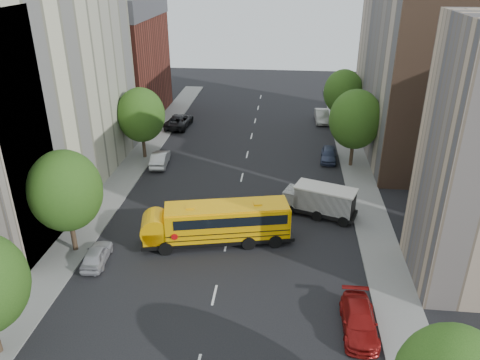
% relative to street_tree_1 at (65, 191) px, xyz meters
% --- Properties ---
extents(ground, '(120.00, 120.00, 0.00)m').
position_rel_street_tree_1_xyz_m(ground, '(11.00, 4.00, -4.95)').
color(ground, black).
rests_on(ground, ground).
extents(sidewalk_left, '(3.00, 80.00, 0.12)m').
position_rel_street_tree_1_xyz_m(sidewalk_left, '(-0.50, 9.00, -4.89)').
color(sidewalk_left, slate).
rests_on(sidewalk_left, ground).
extents(sidewalk_right, '(3.00, 80.00, 0.12)m').
position_rel_street_tree_1_xyz_m(sidewalk_right, '(22.50, 9.00, -4.89)').
color(sidewalk_right, slate).
rests_on(sidewalk_right, ground).
extents(lane_markings, '(0.15, 64.00, 0.01)m').
position_rel_street_tree_1_xyz_m(lane_markings, '(11.00, 14.00, -4.95)').
color(lane_markings, silver).
rests_on(lane_markings, ground).
extents(building_left_cream, '(10.00, 26.00, 20.00)m').
position_rel_street_tree_1_xyz_m(building_left_cream, '(-7.00, 10.00, 5.05)').
color(building_left_cream, beige).
rests_on(building_left_cream, ground).
extents(building_left_redbrick, '(10.00, 15.00, 13.00)m').
position_rel_street_tree_1_xyz_m(building_left_redbrick, '(-7.00, 32.00, 1.55)').
color(building_left_redbrick, maroon).
rests_on(building_left_redbrick, ground).
extents(building_right_far, '(10.00, 22.00, 18.00)m').
position_rel_street_tree_1_xyz_m(building_right_far, '(29.00, 24.00, 4.05)').
color(building_right_far, tan).
rests_on(building_right_far, ground).
extents(building_right_sidewall, '(10.10, 0.30, 18.00)m').
position_rel_street_tree_1_xyz_m(building_right_sidewall, '(29.00, 13.00, 4.05)').
color(building_right_sidewall, brown).
rests_on(building_right_sidewall, ground).
extents(street_tree_1, '(5.12, 5.12, 7.90)m').
position_rel_street_tree_1_xyz_m(street_tree_1, '(0.00, 0.00, 0.00)').
color(street_tree_1, '#38281C').
rests_on(street_tree_1, ground).
extents(street_tree_2, '(4.99, 4.99, 7.71)m').
position_rel_street_tree_1_xyz_m(street_tree_2, '(0.00, 18.00, -0.12)').
color(street_tree_2, '#38281C').
rests_on(street_tree_2, ground).
extents(street_tree_4, '(5.25, 5.25, 8.10)m').
position_rel_street_tree_1_xyz_m(street_tree_4, '(22.00, 18.00, 0.12)').
color(street_tree_4, '#38281C').
rests_on(street_tree_4, ground).
extents(street_tree_5, '(4.86, 4.86, 7.51)m').
position_rel_street_tree_1_xyz_m(street_tree_5, '(22.00, 30.00, -0.25)').
color(street_tree_5, '#38281C').
rests_on(street_tree_5, ground).
extents(school_bus, '(11.65, 4.99, 3.21)m').
position_rel_street_tree_1_xyz_m(school_bus, '(10.23, 2.20, -3.16)').
color(school_bus, black).
rests_on(school_bus, ground).
extents(safari_truck, '(6.55, 4.10, 2.65)m').
position_rel_street_tree_1_xyz_m(safari_truck, '(18.19, 7.22, -3.55)').
color(safari_truck, black).
rests_on(safari_truck, ground).
extents(parked_car_0, '(1.84, 3.91, 1.29)m').
position_rel_street_tree_1_xyz_m(parked_car_0, '(2.17, -1.29, -4.30)').
color(parked_car_0, '#ADACB3').
rests_on(parked_car_0, ground).
extents(parked_car_1, '(1.92, 4.54, 1.46)m').
position_rel_street_tree_1_xyz_m(parked_car_1, '(2.20, 16.18, -4.22)').
color(parked_car_1, silver).
rests_on(parked_car_1, ground).
extents(parked_car_2, '(3.04, 5.94, 1.61)m').
position_rel_street_tree_1_xyz_m(parked_car_2, '(1.47, 28.56, -4.15)').
color(parked_car_2, black).
rests_on(parked_car_2, ground).
extents(parked_car_3, '(1.97, 4.79, 1.39)m').
position_rel_street_tree_1_xyz_m(parked_car_3, '(19.80, -6.23, -4.26)').
color(parked_car_3, maroon).
rests_on(parked_car_3, ground).
extents(parked_car_4, '(2.02, 4.24, 1.40)m').
position_rel_street_tree_1_xyz_m(parked_car_4, '(19.80, 19.22, -4.25)').
color(parked_car_4, '#384262').
rests_on(parked_car_4, ground).
extents(parked_car_5, '(1.78, 4.85, 1.59)m').
position_rel_street_tree_1_xyz_m(parked_car_5, '(19.80, 32.53, -4.16)').
color(parked_car_5, '#A2A19D').
rests_on(parked_car_5, ground).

